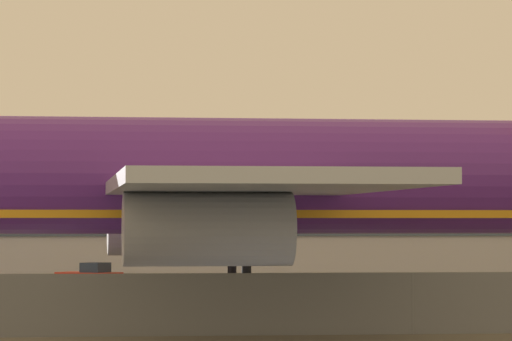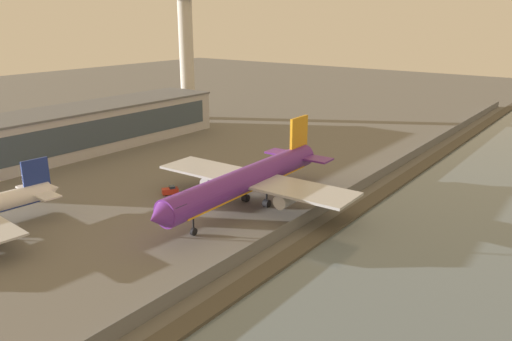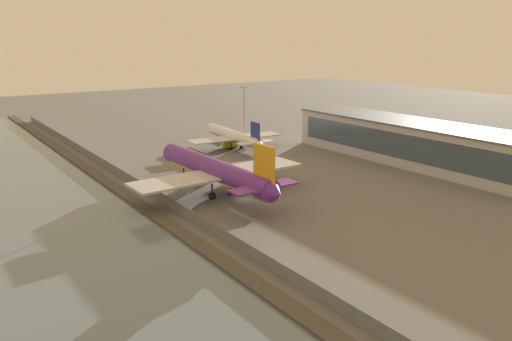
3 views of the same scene
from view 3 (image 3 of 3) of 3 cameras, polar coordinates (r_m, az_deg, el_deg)
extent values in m
plane|color=#66635E|center=(109.89, -1.34, -3.32)|extent=(500.00, 500.00, 0.00)
cube|color=#474238|center=(100.60, -11.16, -5.21)|extent=(320.00, 3.00, 0.50)
cube|color=slate|center=(102.05, -8.87, -4.28)|extent=(280.00, 0.08, 2.26)
cylinder|color=slate|center=(192.59, -21.91, 3.88)|extent=(0.10, 0.10, 2.26)
cylinder|color=slate|center=(102.05, -8.87, -4.28)|extent=(0.10, 0.10, 2.26)
cylinder|color=#602889|center=(112.65, -4.79, 0.15)|extent=(42.25, 5.71, 4.72)
cone|color=#602889|center=(131.76, -9.89, 2.15)|extent=(3.17, 4.55, 4.48)
cone|color=#602889|center=(94.99, 2.30, -2.61)|extent=(3.17, 4.32, 4.24)
cube|color=#232D3D|center=(129.02, -9.31, 2.17)|extent=(2.69, 4.07, 1.41)
cube|color=orange|center=(112.99, -4.78, -0.48)|extent=(35.90, 4.62, 0.85)
cube|color=#B7BABF|center=(106.28, -8.84, -1.21)|extent=(9.75, 20.44, 0.47)
cube|color=#B7BABF|center=(116.54, 0.00, 0.41)|extent=(9.75, 20.44, 0.47)
cylinder|color=#B7BABF|center=(108.50, -8.36, -1.70)|extent=(5.96, 2.73, 2.59)
cylinder|color=#B7BABF|center=(117.02, -1.00, -0.31)|extent=(5.96, 2.73, 2.59)
cube|color=orange|center=(96.60, 0.92, 0.60)|extent=(6.33, 0.72, 8.02)
cube|color=#602889|center=(95.67, -0.87, -2.25)|extent=(4.39, 7.52, 0.38)
cube|color=#602889|center=(99.96, 2.60, -1.51)|extent=(4.39, 7.52, 0.38)
cylinder|color=black|center=(126.03, -8.26, -0.11)|extent=(0.33, 0.33, 2.76)
cylinder|color=black|center=(126.39, -8.24, -0.72)|extent=(1.33, 0.55, 1.32)
cylinder|color=black|center=(110.02, -5.04, -2.24)|extent=(0.38, 0.38, 2.76)
cylinder|color=black|center=(110.43, -5.03, -2.92)|extent=(1.54, 1.10, 1.52)
cylinder|color=black|center=(112.53, -2.89, -1.81)|extent=(0.38, 0.38, 2.76)
cylinder|color=black|center=(112.93, -2.88, -2.48)|extent=(1.54, 1.10, 1.52)
cylinder|color=white|center=(160.31, -2.66, 4.02)|extent=(32.24, 5.78, 3.40)
cone|color=white|center=(175.25, -5.28, 4.91)|extent=(2.44, 3.38, 3.23)
cone|color=white|center=(145.82, 0.47, 2.95)|extent=(2.43, 3.21, 3.06)
cube|color=#232D3D|center=(173.20, -4.96, 4.94)|extent=(2.08, 3.02, 1.02)
cube|color=navy|center=(160.49, -2.66, 3.70)|extent=(27.39, 4.74, 0.61)
cube|color=#B7BABF|center=(155.59, -4.89, 3.49)|extent=(8.18, 15.88, 0.34)
cube|color=#B7BABF|center=(162.71, 0.01, 4.05)|extent=(8.18, 15.88, 0.34)
cylinder|color=#B7BABF|center=(157.18, -4.63, 3.20)|extent=(4.62, 2.20, 1.87)
cylinder|color=#B7BABF|center=(163.12, -0.54, 3.68)|extent=(4.62, 2.20, 1.87)
cube|color=navy|center=(147.57, -0.10, 4.43)|extent=(4.83, 0.76, 5.77)
cube|color=white|center=(146.79, -1.05, 3.13)|extent=(3.62, 5.87, 0.27)
cube|color=white|center=(149.59, 0.84, 3.35)|extent=(3.62, 5.87, 0.27)
cylinder|color=black|center=(170.65, -4.42, 3.74)|extent=(0.24, 0.24, 1.99)
cylinder|color=black|center=(170.84, -4.42, 3.41)|extent=(0.98, 0.44, 0.95)
cylinder|color=black|center=(158.08, -2.84, 2.87)|extent=(0.27, 0.27, 1.99)
cylinder|color=black|center=(158.29, -2.83, 2.52)|extent=(1.15, 0.84, 1.09)
cylinder|color=black|center=(159.73, -1.71, 3.01)|extent=(0.27, 0.27, 1.99)
cylinder|color=black|center=(159.94, -1.70, 2.66)|extent=(1.15, 0.84, 1.09)
cube|color=red|center=(125.63, 1.32, -0.62)|extent=(3.55, 3.10, 1.11)
cube|color=#283847|center=(125.03, 1.33, -0.31)|extent=(1.64, 1.69, 0.50)
cylinder|color=black|center=(124.82, 1.65, -0.92)|extent=(0.71, 0.57, 0.70)
cylinder|color=black|center=(124.75, 1.03, -0.92)|extent=(0.71, 0.57, 0.70)
cylinder|color=black|center=(126.72, 1.60, -0.67)|extent=(0.71, 0.57, 0.70)
cylinder|color=black|center=(126.66, 0.99, -0.68)|extent=(0.71, 0.57, 0.70)
cube|color=yellow|center=(161.91, -2.99, 3.08)|extent=(2.45, 5.33, 2.07)
cube|color=#283847|center=(161.00, -3.56, 3.15)|extent=(2.07, 1.28, 0.83)
cube|color=orange|center=(161.68, -2.99, 3.48)|extent=(1.08, 0.57, 0.16)
cylinder|color=black|center=(160.55, -3.33, 2.67)|extent=(0.28, 0.85, 0.84)
cylinder|color=black|center=(162.16, -3.64, 2.79)|extent=(0.28, 0.85, 0.84)
cylinder|color=black|center=(162.03, -2.32, 2.79)|extent=(0.28, 0.85, 0.84)
cylinder|color=black|center=(163.63, -2.64, 2.91)|extent=(0.28, 0.85, 0.84)
cube|color=#B2B2B7|center=(147.37, 18.07, 2.90)|extent=(81.15, 17.05, 11.19)
cube|color=#3D4C5B|center=(140.59, 15.95, 2.75)|extent=(74.66, 0.16, 6.71)
cube|color=#5B5E63|center=(146.34, 18.26, 5.14)|extent=(81.75, 17.65, 0.50)
cylinder|color=#A8A8AD|center=(155.53, -1.39, 5.91)|extent=(0.36, 0.36, 20.13)
cube|color=#A8A8AD|center=(154.31, -1.41, 9.51)|extent=(3.20, 0.24, 0.24)
cube|color=silver|center=(155.33, -1.66, 9.43)|extent=(0.60, 0.40, 0.44)
cube|color=silver|center=(153.34, -1.16, 9.36)|extent=(0.60, 0.40, 0.44)
camera|label=1|loc=(102.12, -36.63, -5.49)|focal=105.00mm
camera|label=2|loc=(163.43, -35.59, 12.28)|focal=35.00mm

